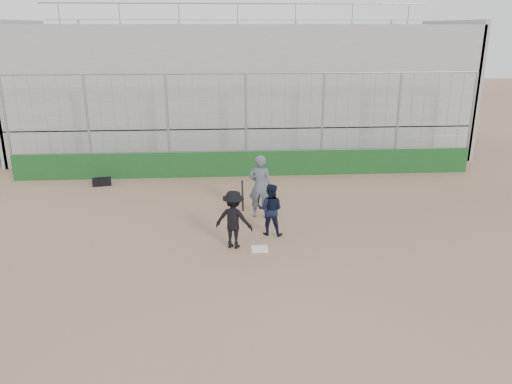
{
  "coord_description": "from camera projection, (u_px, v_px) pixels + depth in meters",
  "views": [
    {
      "loc": [
        -0.94,
        -12.13,
        5.64
      ],
      "look_at": [
        0.0,
        1.4,
        1.15
      ],
      "focal_mm": 35.0,
      "sensor_mm": 36.0,
      "label": 1
    }
  ],
  "objects": [
    {
      "name": "umpire",
      "position": [
        260.0,
        190.0,
        15.31
      ],
      "size": [
        0.82,
        0.64,
        1.79
      ],
      "primitive_type": "imported",
      "rotation": [
        0.0,
        0.0,
        2.89
      ],
      "color": "#48505C",
      "rests_on": "ground"
    },
    {
      "name": "bleachers",
      "position": [
        241.0,
        87.0,
        23.72
      ],
      "size": [
        20.25,
        6.7,
        6.98
      ],
      "color": "gray",
      "rests_on": "ground"
    },
    {
      "name": "batter_at_plate",
      "position": [
        234.0,
        219.0,
        13.22
      ],
      "size": [
        1.17,
        0.9,
        1.76
      ],
      "color": "black",
      "rests_on": "ground"
    },
    {
      "name": "ground",
      "position": [
        260.0,
        249.0,
        13.32
      ],
      "size": [
        90.0,
        90.0,
        0.0
      ],
      "primitive_type": "plane",
      "color": "brown",
      "rests_on": "ground"
    },
    {
      "name": "home_plate",
      "position": [
        260.0,
        249.0,
        13.32
      ],
      "size": [
        0.44,
        0.44,
        0.02
      ],
      "primitive_type": "cube",
      "color": "white",
      "rests_on": "ground"
    },
    {
      "name": "backstop",
      "position": [
        246.0,
        152.0,
        19.65
      ],
      "size": [
        18.1,
        0.25,
        4.04
      ],
      "color": "#133D17",
      "rests_on": "ground"
    },
    {
      "name": "catcher_crouched",
      "position": [
        270.0,
        218.0,
        14.09
      ],
      "size": [
        0.88,
        0.77,
        1.04
      ],
      "color": "black",
      "rests_on": "ground"
    },
    {
      "name": "equipment_bag",
      "position": [
        102.0,
        182.0,
        18.65
      ],
      "size": [
        0.72,
        0.42,
        0.33
      ],
      "color": "black",
      "rests_on": "ground"
    }
  ]
}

